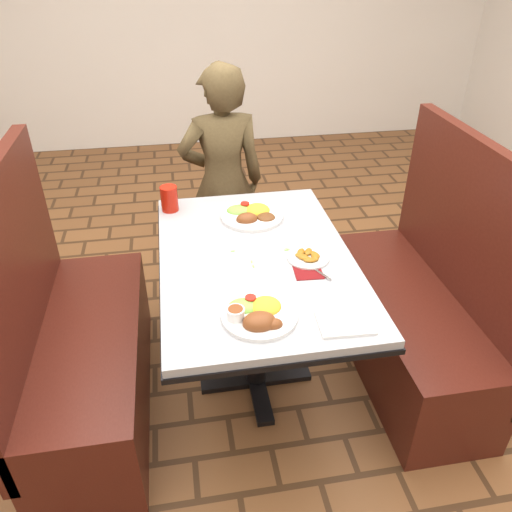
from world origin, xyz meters
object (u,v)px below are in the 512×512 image
object	(u,v)px
diner_person	(223,183)
near_dinner_plate	(258,311)
dining_table	(256,275)
far_dinner_plate	(252,212)
booth_bench_left	(79,352)
red_tumbler	(169,199)
plantain_plate	(308,257)
booth_bench_right	(417,313)

from	to	relation	value
diner_person	near_dinner_plate	size ratio (longest dim) A/B	4.99
dining_table	far_dinner_plate	size ratio (longest dim) A/B	4.10
dining_table	diner_person	xyz separation A→B (m)	(-0.04, 0.91, 0.02)
booth_bench_left	diner_person	xyz separation A→B (m)	(0.76, 0.91, 0.35)
dining_table	red_tumbler	world-z (taller)	red_tumbler
near_dinner_plate	plantain_plate	size ratio (longest dim) A/B	1.56
dining_table	booth_bench_right	bearing A→B (deg)	0.00
plantain_plate	red_tumbler	distance (m)	0.78
plantain_plate	red_tumbler	size ratio (longest dim) A/B	1.41
diner_person	near_dinner_plate	xyz separation A→B (m)	(-0.02, -1.31, 0.10)
dining_table	near_dinner_plate	xyz separation A→B (m)	(-0.06, -0.40, 0.13)
dining_table	plantain_plate	bearing A→B (deg)	-16.05
dining_table	booth_bench_right	distance (m)	0.86
booth_bench_right	red_tumbler	bearing A→B (deg)	157.06
dining_table	booth_bench_right	xyz separation A→B (m)	(0.80, 0.00, -0.32)
dining_table	booth_bench_left	world-z (taller)	booth_bench_left
booth_bench_right	far_dinner_plate	distance (m)	0.95
far_dinner_plate	red_tumbler	xyz separation A→B (m)	(-0.38, 0.14, 0.03)
booth_bench_right	diner_person	xyz separation A→B (m)	(-0.84, 0.91, 0.35)
booth_bench_left	plantain_plate	world-z (taller)	booth_bench_left
diner_person	near_dinner_plate	bearing A→B (deg)	85.06
diner_person	plantain_plate	size ratio (longest dim) A/B	7.77
far_dinner_plate	booth_bench_right	bearing A→B (deg)	-24.27
booth_bench_right	far_dinner_plate	size ratio (longest dim) A/B	4.06
booth_bench_right	plantain_plate	distance (m)	0.73
near_dinner_plate	far_dinner_plate	bearing A→B (deg)	82.31
far_dinner_plate	red_tumbler	bearing A→B (deg)	159.78
booth_bench_right	near_dinner_plate	world-z (taller)	booth_bench_right
booth_bench_left	booth_bench_right	bearing A→B (deg)	0.00
booth_bench_right	booth_bench_left	bearing A→B (deg)	180.00
booth_bench_left	near_dinner_plate	size ratio (longest dim) A/B	4.42
far_dinner_plate	red_tumbler	size ratio (longest dim) A/B	2.39
diner_person	booth_bench_right	bearing A→B (deg)	128.67
dining_table	booth_bench_left	distance (m)	0.86
booth_bench_right	far_dinner_plate	xyz separation A→B (m)	(-0.76, 0.34, 0.45)
booth_bench_left	red_tumbler	distance (m)	0.82
near_dinner_plate	red_tumbler	world-z (taller)	red_tumbler
booth_bench_left	red_tumbler	world-z (taller)	booth_bench_left
booth_bench_left	diner_person	distance (m)	1.24
near_dinner_plate	far_dinner_plate	xyz separation A→B (m)	(0.10, 0.74, -0.00)
diner_person	plantain_plate	xyz separation A→B (m)	(0.25, -0.97, 0.08)
red_tumbler	diner_person	bearing A→B (deg)	54.45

